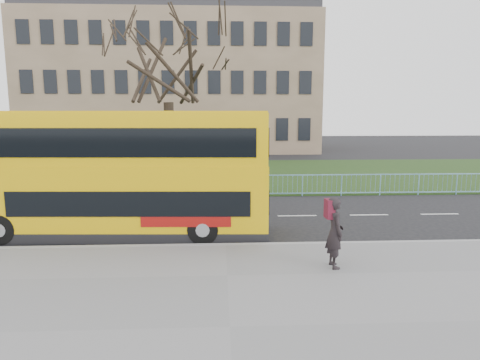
% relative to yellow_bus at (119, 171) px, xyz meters
% --- Properties ---
extents(ground, '(120.00, 120.00, 0.00)m').
position_rel_yellow_bus_xyz_m(ground, '(3.58, -0.07, -2.25)').
color(ground, black).
rests_on(ground, ground).
extents(pavement, '(80.00, 10.50, 0.12)m').
position_rel_yellow_bus_xyz_m(pavement, '(3.58, -6.82, -2.19)').
color(pavement, slate).
rests_on(pavement, ground).
extents(kerb, '(80.00, 0.20, 0.14)m').
position_rel_yellow_bus_xyz_m(kerb, '(3.58, -1.62, -2.18)').
color(kerb, gray).
rests_on(kerb, ground).
extents(grass_verge, '(80.00, 15.40, 0.08)m').
position_rel_yellow_bus_xyz_m(grass_verge, '(3.58, 14.23, -2.21)').
color(grass_verge, '#193413').
rests_on(grass_verge, ground).
extents(guard_railing, '(40.00, 0.12, 1.10)m').
position_rel_yellow_bus_xyz_m(guard_railing, '(3.58, 6.53, -1.70)').
color(guard_railing, '#73ACCC').
rests_on(guard_railing, ground).
extents(bare_tree, '(7.78, 7.78, 11.11)m').
position_rel_yellow_bus_xyz_m(bare_tree, '(0.58, 9.93, 3.38)').
color(bare_tree, black).
rests_on(bare_tree, grass_verge).
extents(civic_building, '(30.00, 15.00, 14.00)m').
position_rel_yellow_bus_xyz_m(civic_building, '(-1.42, 34.93, 4.75)').
color(civic_building, '#78614C').
rests_on(civic_building, ground).
extents(yellow_bus, '(10.13, 2.85, 4.20)m').
position_rel_yellow_bus_xyz_m(yellow_bus, '(0.00, 0.00, 0.00)').
color(yellow_bus, '#E3B209').
rests_on(yellow_bus, ground).
extents(pedestrian, '(0.50, 0.73, 1.90)m').
position_rel_yellow_bus_xyz_m(pedestrian, '(6.45, -3.72, -1.18)').
color(pedestrian, black).
rests_on(pedestrian, pavement).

